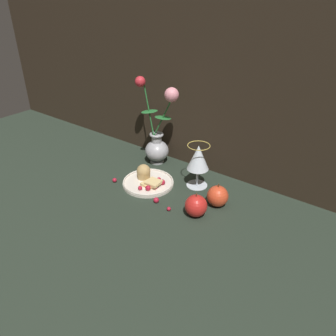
{
  "coord_description": "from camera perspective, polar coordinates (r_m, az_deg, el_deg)",
  "views": [
    {
      "loc": [
        0.62,
        -0.8,
        0.66
      ],
      "look_at": [
        0.02,
        0.0,
        0.1
      ],
      "focal_mm": 35.0,
      "sensor_mm": 36.0,
      "label": 1
    }
  ],
  "objects": [
    {
      "name": "ground_plane",
      "position": [
        1.21,
        -0.86,
        -3.9
      ],
      "size": [
        2.4,
        2.4,
        0.0
      ],
      "primitive_type": "plane",
      "color": "#232D23",
      "rests_on": "ground"
    },
    {
      "name": "berry_front_center",
      "position": [
        1.1,
        0.15,
        -7.13
      ],
      "size": [
        0.01,
        0.01,
        0.01
      ],
      "primitive_type": "sphere",
      "color": "#AD192D",
      "rests_on": "ground_plane"
    },
    {
      "name": "plate_with_pastries",
      "position": [
        1.24,
        -3.7,
        -2.15
      ],
      "size": [
        0.19,
        0.19,
        0.07
      ],
      "color": "silver",
      "rests_on": "ground_plane"
    },
    {
      "name": "wall_back",
      "position": [
        1.22,
        7.01,
        26.25
      ],
      "size": [
        2.4,
        0.04,
        1.2
      ],
      "primitive_type": "cube",
      "color": "#2D2319",
      "rests_on": "ground_plane"
    },
    {
      "name": "apple_beside_vase",
      "position": [
        1.12,
        8.64,
        -4.86
      ],
      "size": [
        0.07,
        0.07,
        0.08
      ],
      "color": "#D14223",
      "rests_on": "ground_plane"
    },
    {
      "name": "wine_glass",
      "position": [
        1.18,
        5.27,
        1.57
      ],
      "size": [
        0.08,
        0.08,
        0.17
      ],
      "color": "silver",
      "rests_on": "ground_plane"
    },
    {
      "name": "berry_near_plate",
      "position": [
        1.27,
        -9.29,
        -2.1
      ],
      "size": [
        0.02,
        0.02,
        0.02
      ],
      "primitive_type": "sphere",
      "color": "#AD192D",
      "rests_on": "ground_plane"
    },
    {
      "name": "vase",
      "position": [
        1.34,
        -1.83,
        5.01
      ],
      "size": [
        0.2,
        0.1,
        0.36
      ],
      "color": "#A3A3A8",
      "rests_on": "ground_plane"
    },
    {
      "name": "berry_by_glass_stem",
      "position": [
        1.14,
        -2.07,
        -5.61
      ],
      "size": [
        0.02,
        0.02,
        0.02
      ],
      "primitive_type": "sphere",
      "color": "#AD192D",
      "rests_on": "ground_plane"
    },
    {
      "name": "apple_near_glass",
      "position": [
        1.07,
        4.9,
        -6.57
      ],
      "size": [
        0.07,
        0.07,
        0.09
      ],
      "color": "red",
      "rests_on": "ground_plane"
    }
  ]
}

